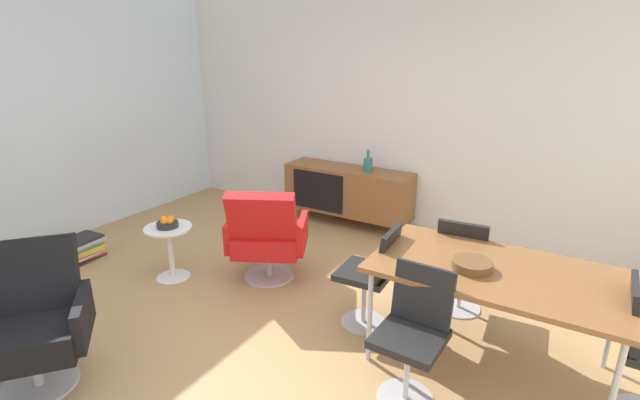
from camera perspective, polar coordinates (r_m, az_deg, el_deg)
The scene contains 15 objects.
ground_plane at distance 3.78m, azimuth -5.99°, elevation -15.66°, with size 8.32×8.32×0.00m, color tan.
wall_back at distance 5.46m, azimuth 10.45°, elevation 10.76°, with size 6.80×0.12×2.80m, color silver.
wall_window_left at distance 5.74m, azimuth -33.26°, elevation 8.42°, with size 0.12×5.60×2.80m, color silver.
sideboard at distance 5.62m, azimuth 3.47°, elevation 1.21°, with size 1.60×0.45×0.72m.
vase_cobalt at distance 5.41m, azimuth 6.03°, elevation 4.49°, with size 0.10×0.10×0.26m.
dining_table at distance 3.26m, azimuth 21.17°, elevation -8.70°, with size 1.60×0.90×0.74m.
wooden_bowl_on_table at distance 3.17m, azimuth 18.50°, elevation -7.71°, with size 0.26×0.26×0.06m, color brown.
dining_chair_front_left at distance 2.96m, azimuth 11.62°, elevation -15.74°, with size 0.41×0.44×0.86m.
dining_chair_near_window at distance 3.58m, azimuth 6.57°, elevation -8.99°, with size 0.45×0.42×0.86m.
dining_chair_back_left at distance 3.91m, azimuth 17.39°, elevation -7.32°, with size 0.43×0.45×0.86m.
lounge_chair_red at distance 4.27m, azimuth -6.74°, elevation -4.30°, with size 0.87×0.86×0.95m.
armchair_black_shell at distance 3.55m, azimuth -32.74°, elevation -12.40°, with size 0.90×0.91×0.95m.
side_table_round at distance 4.58m, azimuth -18.26°, elevation -5.53°, with size 0.44×0.44×0.52m.
fruit_bowl at distance 4.48m, azimuth -18.57°, elevation -2.71°, with size 0.20×0.20×0.11m.
magazine_stack at distance 5.41m, azimuth -27.62°, elevation -5.33°, with size 0.32×0.40×0.24m.
Camera 1 is at (1.94, -2.45, 2.13)m, focal length 25.56 mm.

